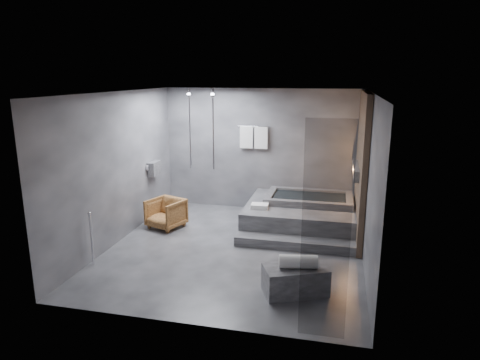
# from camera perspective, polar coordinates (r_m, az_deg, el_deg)

# --- Properties ---
(room) EXTENTS (5.00, 5.04, 2.82)m
(room) POSITION_cam_1_polar(r_m,az_deg,el_deg) (7.57, 2.68, 3.49)
(room) COLOR #303032
(room) RESTS_ON ground
(tub_deck) EXTENTS (2.20, 2.00, 0.50)m
(tub_deck) POSITION_cam_1_polar(r_m,az_deg,el_deg) (9.02, 8.08, -4.64)
(tub_deck) COLOR #353538
(tub_deck) RESTS_ON ground
(tub_step) EXTENTS (2.20, 0.36, 0.18)m
(tub_step) POSITION_cam_1_polar(r_m,az_deg,el_deg) (7.97, 7.27, -8.38)
(tub_step) COLOR #353538
(tub_step) RESTS_ON ground
(concrete_bench) EXTENTS (1.02, 0.81, 0.40)m
(concrete_bench) POSITION_cam_1_polar(r_m,az_deg,el_deg) (6.41, 7.37, -13.07)
(concrete_bench) COLOR #37373A
(concrete_bench) RESTS_ON ground
(driftwood_chair) EXTENTS (0.84, 0.85, 0.61)m
(driftwood_chair) POSITION_cam_1_polar(r_m,az_deg,el_deg) (9.00, -9.84, -4.40)
(driftwood_chair) COLOR #4F2D13
(driftwood_chair) RESTS_ON ground
(rolled_towel) EXTENTS (0.57, 0.29, 0.20)m
(rolled_towel) POSITION_cam_1_polar(r_m,az_deg,el_deg) (6.26, 7.78, -10.73)
(rolled_towel) COLOR white
(rolled_towel) RESTS_ON concrete_bench
(deck_towel) EXTENTS (0.35, 0.27, 0.09)m
(deck_towel) POSITION_cam_1_polar(r_m,az_deg,el_deg) (8.54, 2.63, -3.50)
(deck_towel) COLOR white
(deck_towel) RESTS_ON tub_deck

